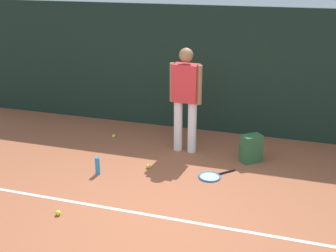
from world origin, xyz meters
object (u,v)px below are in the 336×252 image
object	(u,v)px
backpack	(251,149)
tennis_ball_mid_court	(148,166)
water_bottle	(97,166)
tennis_ball_by_fence	(114,136)
tennis_racket	(211,176)
tennis_ball_near_player	(58,213)
tennis_player	(186,94)

from	to	relation	value
backpack	tennis_ball_mid_court	xyz separation A→B (m)	(-1.43, -0.71, -0.18)
tennis_ball_mid_court	water_bottle	world-z (taller)	water_bottle
tennis_ball_by_fence	water_bottle	size ratio (longest dim) A/B	0.25
tennis_racket	water_bottle	xyz separation A→B (m)	(-1.61, -0.41, 0.12)
tennis_racket	tennis_ball_near_player	world-z (taller)	tennis_ball_near_player
tennis_player	water_bottle	xyz separation A→B (m)	(-0.99, -1.21, -0.83)
tennis_ball_mid_court	tennis_ball_by_fence	bearing A→B (deg)	135.93
tennis_ball_by_fence	tennis_ball_mid_court	distance (m)	1.39
tennis_player	tennis_ball_near_player	bearing A→B (deg)	71.62
backpack	tennis_ball_by_fence	bearing A→B (deg)	-45.66
tennis_ball_by_fence	tennis_racket	bearing A→B (deg)	-26.17
tennis_ball_near_player	tennis_ball_mid_court	bearing A→B (deg)	68.75
tennis_racket	tennis_ball_near_player	xyz separation A→B (m)	(-1.58, -1.57, 0.02)
tennis_player	tennis_ball_mid_court	xyz separation A→B (m)	(-0.35, -0.81, -0.93)
backpack	water_bottle	distance (m)	2.36
tennis_player	backpack	world-z (taller)	tennis_player
tennis_racket	tennis_ball_by_fence	xyz separation A→B (m)	(-1.97, 0.97, 0.02)
backpack	tennis_ball_mid_court	world-z (taller)	backpack
backpack	tennis_ball_mid_court	size ratio (longest dim) A/B	6.67
tennis_racket	tennis_ball_by_fence	distance (m)	2.20
backpack	tennis_ball_near_player	xyz separation A→B (m)	(-2.04, -2.28, -0.18)
water_bottle	tennis_ball_by_fence	bearing A→B (deg)	104.76
tennis_player	tennis_ball_mid_court	bearing A→B (deg)	70.20
backpack	water_bottle	size ratio (longest dim) A/B	1.66
tennis_racket	tennis_ball_mid_court	distance (m)	0.97
tennis_ball_by_fence	tennis_ball_mid_court	world-z (taller)	same
backpack	tennis_player	bearing A→B (deg)	-44.52
tennis_ball_mid_court	water_bottle	bearing A→B (deg)	-147.54
tennis_racket	backpack	world-z (taller)	backpack
tennis_racket	tennis_ball_by_fence	world-z (taller)	tennis_ball_by_fence
tennis_ball_by_fence	tennis_ball_mid_court	xyz separation A→B (m)	(1.00, -0.97, 0.00)
tennis_ball_by_fence	tennis_ball_mid_court	bearing A→B (deg)	-44.07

